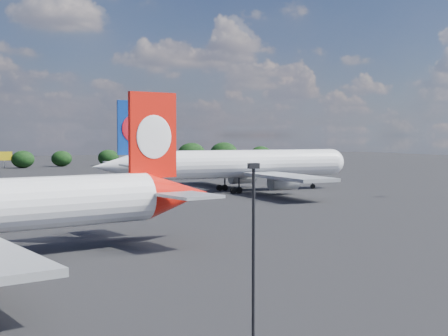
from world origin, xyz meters
name	(u,v)px	position (x,y,z in m)	size (l,w,h in m)	color
china_southern_airliner	(233,165)	(44.12, 69.84, 5.22)	(52.34, 49.64, 17.16)	white
apron_lamp_post	(253,245)	(7.21, -11.02, 5.40)	(0.55, 0.30, 9.54)	black
billboard_yellow	(4,156)	(12.00, 182.00, 3.87)	(5.00, 0.30, 5.50)	yellow
horizon_treeline	(5,157)	(12.15, 180.48, 3.74)	(203.60, 14.01, 8.67)	black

